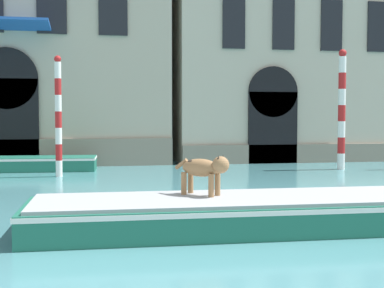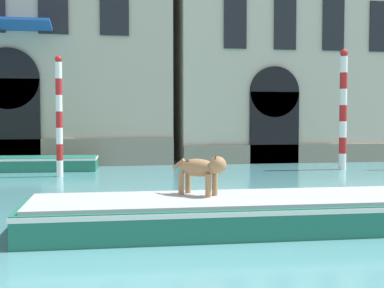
% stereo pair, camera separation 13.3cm
% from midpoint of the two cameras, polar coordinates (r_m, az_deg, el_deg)
% --- Properties ---
extents(palazzo_right, '(10.82, 6.13, 12.37)m').
position_cam_midpoint_polar(palazzo_right, '(26.60, 10.04, 11.96)').
color(palazzo_right, '#BCB29E').
rests_on(palazzo_right, ground_plane).
extents(boat_foreground, '(8.12, 2.26, 0.59)m').
position_cam_midpoint_polar(boat_foreground, '(9.77, 6.70, -7.18)').
color(boat_foreground, '#1E6651').
rests_on(boat_foreground, ground_plane).
extents(dog_on_deck, '(0.90, 0.84, 0.75)m').
position_cam_midpoint_polar(dog_on_deck, '(9.73, 1.42, -2.64)').
color(dog_on_deck, '#997047').
rests_on(dog_on_deck, boat_foreground).
extents(boat_moored_near_palazzo, '(6.48, 1.94, 0.51)m').
position_cam_midpoint_polar(boat_moored_near_palazzo, '(20.81, -18.74, -1.98)').
color(boat_moored_near_palazzo, '#1E6651').
rests_on(boat_moored_near_palazzo, ground_plane).
extents(mooring_pole_0, '(0.29, 0.29, 4.51)m').
position_cam_midpoint_polar(mooring_pole_0, '(20.88, 15.99, 3.61)').
color(mooring_pole_0, white).
rests_on(mooring_pole_0, ground_plane).
extents(mooring_pole_1, '(0.23, 0.23, 4.02)m').
position_cam_midpoint_polar(mooring_pole_1, '(18.27, -13.78, 2.93)').
color(mooring_pole_1, white).
rests_on(mooring_pole_1, ground_plane).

